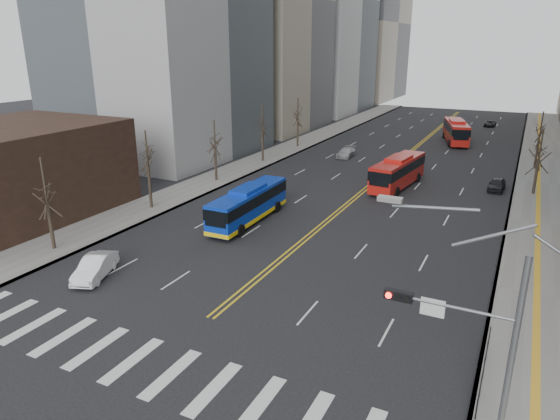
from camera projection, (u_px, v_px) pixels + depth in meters
name	position (u px, v px, depth m)	size (l,w,h in m)	color
ground	(151.00, 367.00, 23.88)	(220.00, 220.00, 0.00)	black
sidewalk_right	(549.00, 184.00, 54.70)	(7.00, 130.00, 0.15)	gray
sidewalk_left	(273.00, 155.00, 69.04)	(5.00, 130.00, 0.15)	gray
crosswalk	(151.00, 367.00, 23.87)	(26.70, 4.00, 0.01)	silver
centerline	(409.00, 153.00, 70.59)	(0.55, 100.00, 0.01)	gold
storefront	(5.00, 172.00, 43.74)	(14.00, 18.00, 8.00)	black
signal_mast	(472.00, 327.00, 18.23)	(5.37, 0.37, 9.39)	slate
pedestrian_railing	(484.00, 365.00, 22.68)	(0.06, 6.06, 1.02)	black
street_trees	(305.00, 138.00, 54.71)	(35.20, 47.20, 7.60)	black
blue_bus	(249.00, 204.00, 42.90)	(2.66, 10.64, 3.12)	#0C32B6
red_bus_near	(398.00, 170.00, 53.17)	(3.61, 10.78, 3.37)	#B51913
red_bus_far	(456.00, 130.00, 77.33)	(5.46, 11.53, 3.56)	#B51913
car_white	(95.00, 267.00, 32.84)	(1.51, 4.34, 1.43)	white
car_dark_mid	(497.00, 184.00, 52.44)	(1.53, 3.80, 1.30)	black
car_silver	(346.00, 152.00, 67.86)	(1.79, 4.39, 1.27)	#A8A8AD
car_dark_far	(490.00, 123.00, 93.11)	(1.81, 3.92, 1.09)	black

